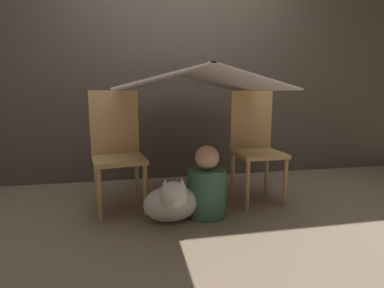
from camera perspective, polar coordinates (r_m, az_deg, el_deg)
ground_plane at (r=2.55m, az=0.70°, el=-12.85°), size 8.80×8.80×0.00m
wall_back at (r=3.46m, az=-3.24°, el=14.17°), size 7.00×0.05×2.50m
chair_left at (r=2.58m, az=-14.09°, el=-0.47°), size 0.47×0.47×1.00m
chair_right at (r=2.80m, az=11.91°, el=0.40°), size 0.42×0.42×1.00m
sheet_canopy at (r=2.51m, az=0.00°, el=12.10°), size 1.22×1.32×0.17m
person_front at (r=2.41m, az=2.84°, el=-8.21°), size 0.31×0.31×0.57m
dog at (r=2.28m, az=-3.88°, el=-10.86°), size 0.42×0.40×0.39m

